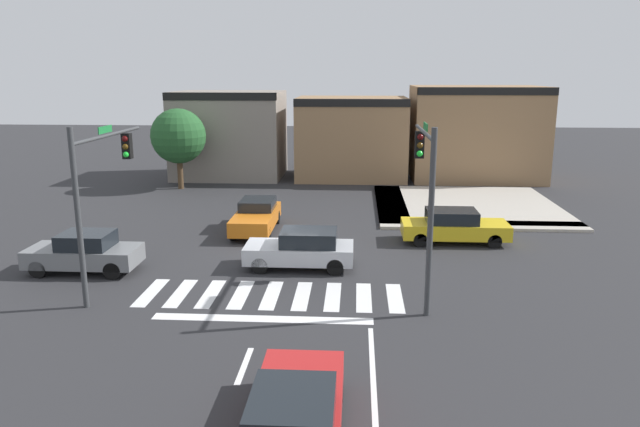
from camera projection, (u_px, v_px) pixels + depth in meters
name	position (u px, v px, depth m)	size (l,w,h in m)	color
ground_plane	(287.00, 256.00, 24.66)	(120.00, 120.00, 0.00)	#2B2B2D
crosswalk_near	(271.00, 295.00, 20.29)	(8.84, 2.67, 0.01)	silver
bike_detector_marking	(320.00, 363.00, 15.55)	(1.11, 1.11, 0.01)	yellow
curb_corner_northeast	(458.00, 206.00, 33.29)	(10.00, 10.60, 0.15)	#B2AA9E
storefront_row	(364.00, 134.00, 42.27)	(25.55, 6.49, 6.41)	gray
traffic_signal_southwest	(102.00, 175.00, 20.31)	(0.32, 5.74, 5.77)	#383A3D
traffic_signal_southeast	(425.00, 177.00, 19.45)	(0.32, 5.23, 5.81)	#383A3D
car_gray	(85.00, 252.00, 22.52)	(4.11, 1.78, 1.53)	slate
car_orange	(256.00, 216.00, 28.33)	(1.79, 4.69, 1.44)	orange
car_silver	(302.00, 249.00, 23.00)	(4.15, 1.84, 1.49)	#B7BABF
car_yellow	(454.00, 226.00, 26.43)	(4.63, 1.86, 1.46)	gold
car_red	(295.00, 414.00, 11.99)	(1.84, 4.60, 1.41)	red
roadside_tree	(178.00, 136.00, 37.98)	(3.48, 3.48, 5.14)	#4C3823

